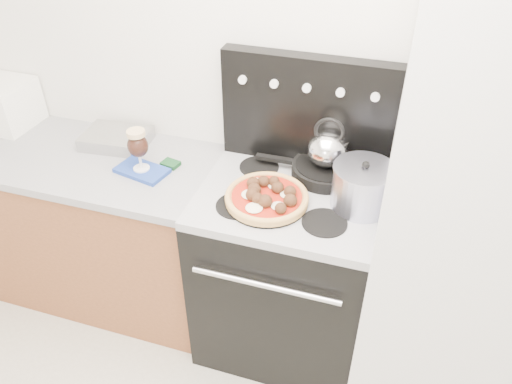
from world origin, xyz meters
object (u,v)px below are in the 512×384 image
at_px(fridge, 466,223).
at_px(pizza_pan, 267,202).
at_px(stove_body, 285,273).
at_px(tea_kettle, 328,146).
at_px(oven_mitt, 142,171).
at_px(stock_pot, 362,188).
at_px(pizza, 267,196).
at_px(base_cabinet, 88,227).
at_px(beer_glass, 139,150).
at_px(skillet, 325,170).

distance_m(fridge, pizza_pan, 0.78).
relative_size(stove_body, tea_kettle, 4.53).
xyz_separation_m(oven_mitt, tea_kettle, (0.80, 0.20, 0.16)).
height_order(pizza_pan, tea_kettle, tea_kettle).
distance_m(fridge, stock_pot, 0.41).
xyz_separation_m(stove_body, stock_pot, (0.29, 0.01, 0.57)).
distance_m(oven_mitt, pizza, 0.62).
height_order(pizza_pan, pizza, pizza).
height_order(base_cabinet, oven_mitt, oven_mitt).
relative_size(base_cabinet, beer_glass, 7.21).
xyz_separation_m(base_cabinet, oven_mitt, (0.42, -0.05, 0.48)).
relative_size(base_cabinet, pizza, 4.23).
distance_m(skillet, tea_kettle, 0.12).
bearing_deg(base_cabinet, stove_body, -1.30).
bearing_deg(beer_glass, tea_kettle, 13.87).
relative_size(oven_mitt, stock_pot, 0.97).
bearing_deg(tea_kettle, stock_pot, -41.85).
height_order(oven_mitt, pizza, pizza).
bearing_deg(skillet, pizza, -125.42).
relative_size(skillet, tea_kettle, 1.54).
height_order(fridge, pizza_pan, fridge).
bearing_deg(beer_glass, fridge, -0.19).
height_order(pizza, stock_pot, stock_pot).
xyz_separation_m(beer_glass, tea_kettle, (0.80, 0.20, 0.05)).
height_order(base_cabinet, stove_body, stove_body).
bearing_deg(pizza_pan, fridge, 4.88).
height_order(stove_body, oven_mitt, oven_mitt).
distance_m(beer_glass, stock_pot, 0.98).
relative_size(oven_mitt, tea_kettle, 1.21).
relative_size(beer_glass, stock_pot, 0.83).
bearing_deg(oven_mitt, stock_pot, 1.55).
bearing_deg(stock_pot, tea_kettle, 135.89).
height_order(stove_body, pizza, pizza).
bearing_deg(skillet, tea_kettle, 0.00).
bearing_deg(skillet, beer_glass, -166.13).
bearing_deg(beer_glass, skillet, 13.87).
bearing_deg(stove_body, pizza, -128.88).
bearing_deg(pizza, base_cabinet, 173.59).
relative_size(pizza_pan, pizza, 0.99).
bearing_deg(pizza, beer_glass, 173.44).
distance_m(base_cabinet, tea_kettle, 1.39).
distance_m(fridge, pizza, 0.78).
bearing_deg(stove_body, pizza_pan, -128.88).
bearing_deg(pizza, stove_body, 51.12).
height_order(beer_glass, pizza_pan, beer_glass).
xyz_separation_m(pizza_pan, tea_kettle, (0.19, 0.27, 0.15)).
bearing_deg(tea_kettle, beer_glass, -163.87).
distance_m(pizza, tea_kettle, 0.35).
distance_m(stove_body, oven_mitt, 0.83).
relative_size(oven_mitt, pizza_pan, 0.69).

